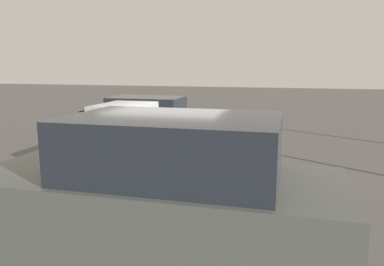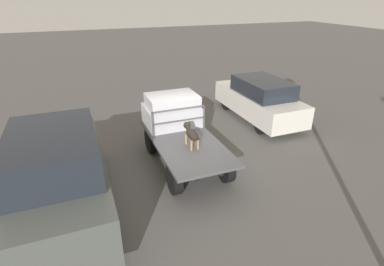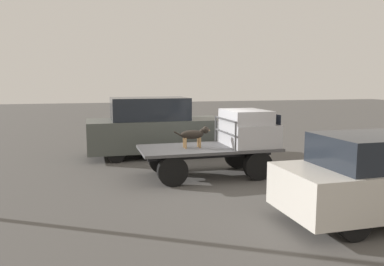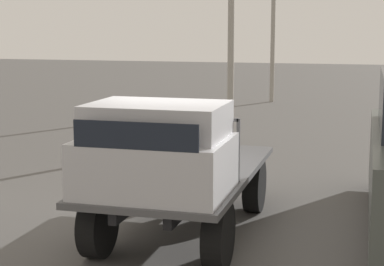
# 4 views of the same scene
# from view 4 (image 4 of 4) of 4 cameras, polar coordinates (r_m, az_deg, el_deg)

# --- Properties ---
(ground_plane) EXTENTS (80.00, 80.00, 0.00)m
(ground_plane) POSITION_cam_4_polar(r_m,az_deg,el_deg) (8.92, -0.64, -8.72)
(ground_plane) COLOR #514F4C
(flatbed_truck) EXTENTS (3.92, 1.82, 0.87)m
(flatbed_truck) POSITION_cam_4_polar(r_m,az_deg,el_deg) (8.74, -0.64, -4.89)
(flatbed_truck) COLOR black
(flatbed_truck) RESTS_ON ground
(truck_cab) EXTENTS (1.34, 1.70, 1.04)m
(truck_cab) POSITION_cam_4_polar(r_m,az_deg,el_deg) (7.45, -3.22, -1.58)
(truck_cab) COLOR #B7B7BC
(truck_cab) RESTS_ON flatbed_truck
(truck_headboard) EXTENTS (0.04, 1.70, 0.80)m
(truck_headboard) POSITION_cam_4_polar(r_m,az_deg,el_deg) (8.11, -1.63, -0.38)
(truck_headboard) COLOR #4C4C4F
(truck_headboard) RESTS_ON flatbed_truck
(dog) EXTENTS (1.07, 0.26, 0.63)m
(dog) POSITION_cam_4_polar(r_m,az_deg,el_deg) (9.01, -0.13, -0.33)
(dog) COLOR #9E7547
(dog) RESTS_ON flatbed_truck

